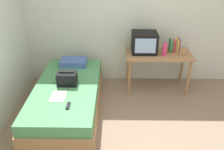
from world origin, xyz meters
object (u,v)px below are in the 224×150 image
Objects in this scene: tv at (144,42)px; remote_dark at (68,106)px; water_bottle at (165,50)px; pillow at (74,62)px; handbag at (67,79)px; magazine at (58,96)px; book_row at (174,45)px; picture_frame at (182,53)px; desk at (158,58)px; bed at (68,99)px.

remote_dark is at bearing -130.26° from tv.
water_bottle is 1.63m from pillow.
magazine is (-0.07, -0.35, -0.10)m from handbag.
book_row is at bearing 31.78° from magazine.
pillow is at bearing 177.00° from water_bottle.
magazine is 0.30m from remote_dark.
tv is 1.84× the size of book_row.
tv reaches higher than pillow.
picture_frame is 2.20m from magazine.
remote_dark is (-1.68, -1.39, -0.34)m from book_row.
magazine is (-1.87, -1.16, -0.35)m from book_row.
handbag is 1.92× the size of remote_dark.
tv is 3.41× the size of picture_frame.
book_row is 1.84m from pillow.
magazine is (-1.66, -0.96, -0.34)m from water_bottle.
tv reaches higher than magazine.
book_row is 1.53× the size of remote_dark.
water_bottle reaches higher than magazine.
remote_dark is (0.19, -0.24, 0.01)m from magazine.
handbag is (-1.89, -0.58, -0.20)m from picture_frame.
water_bottle reaches higher than picture_frame.
bed is at bearing -153.34° from desk.
remote_dark is (0.13, -0.54, 0.26)m from bed.
book_row is at bearing 17.48° from desk.
bed is 0.40m from magazine.
bed is 8.36× the size of book_row.
picture_frame reaches higher than remote_dark.
water_bottle is 0.31m from picture_frame.
water_bottle is at bearing -136.64° from book_row.
pillow is (0.00, 0.74, 0.30)m from bed.
tv is at bearing 49.74° from remote_dark.
water_bottle is 0.29m from book_row.
water_bottle is at bearing -3.00° from pillow.
book_row is at bearing 25.30° from bed.
book_row reaches higher than handbag.
book_row reaches higher than picture_frame.
pillow is 1.05m from magazine.
desk reaches higher than handbag.
pillow is at bearing 89.75° from bed.
tv is 1.31m from pillow.
magazine is at bearing -93.41° from pillow.
handbag reaches higher than magazine.
remote_dark is (-1.40, -1.31, -0.14)m from desk.
book_row is (0.21, 0.20, 0.00)m from water_bottle.
pillow is 0.70m from handbag.
desk reaches higher than remote_dark.
desk is 1.53m from pillow.
book_row reaches higher than water_bottle.
handbag is at bearing -148.90° from tv.
picture_frame is 1.92m from pillow.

